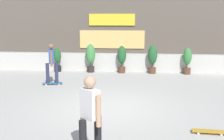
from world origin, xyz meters
The scene contains 11 objects.
ground_plane centered at (0.00, 0.00, 0.00)m, with size 48.00×48.00×0.00m, color #B2AFA8.
planter_wall centered at (0.00, 6.00, 0.45)m, with size 18.00×0.40×0.90m, color beige.
building_backdrop centered at (0.00, 10.00, 3.25)m, with size 20.00×2.08×6.50m.
potted_plant_0 centered at (-3.22, 5.55, 0.66)m, with size 0.38×0.38×1.23m.
potted_plant_1 centered at (-1.50, 5.55, 0.81)m, with size 0.47×0.47×1.42m.
potted_plant_2 centered at (0.07, 5.55, 0.76)m, with size 0.44×0.44×1.35m.
potted_plant_3 centered at (1.58, 5.55, 0.80)m, with size 0.46×0.46×1.40m.
potted_plant_4 centered at (3.26, 5.55, 0.71)m, with size 0.41×0.41×1.29m.
skater_mid_plaza centered at (-2.60, 2.75, 0.94)m, with size 0.82×0.54×1.70m.
skater_foreground centered at (0.09, -3.29, 0.94)m, with size 0.67×0.74×1.70m.
skateboard_aside centered at (2.66, -1.67, 0.06)m, with size 0.81×0.25×0.08m.
Camera 1 is at (1.00, -8.08, 2.73)m, focal length 44.52 mm.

